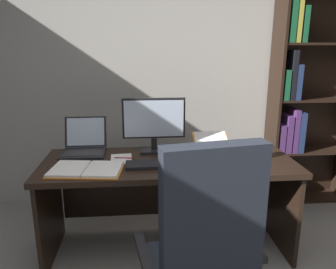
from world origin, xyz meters
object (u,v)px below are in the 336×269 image
Objects in this scene: desk at (168,181)px; coffee_mug at (266,151)px; pen at (124,158)px; open_binder at (86,169)px; bookshelf at (303,102)px; monitor at (154,125)px; reading_stand_with_book at (211,141)px; laptop at (84,146)px; keyboard at (156,165)px; notepad at (121,159)px; office_chair at (203,263)px; computer_mouse at (200,162)px.

coffee_mug reaches higher than desk.
open_binder is at bearing -139.61° from pen.
bookshelf is 1.57m from monitor.
desk is 0.44m from monitor.
reading_stand_with_book is 0.44m from coffee_mug.
laptop reaches higher than keyboard.
bookshelf is 1.88m from notepad.
office_chair reaches higher than reading_stand_with_book.
desk is 0.35m from computer_mouse.
desk is at bearing 137.46° from computer_mouse.
reading_stand_with_book is at bearing 31.65° from open_binder.
desk is at bearing 63.24° from keyboard.
reading_stand_with_book is (0.46, 0.05, -0.16)m from monitor.
bookshelf reaches higher than notepad.
open_binder is at bearing 125.00° from office_chair.
open_binder is (-0.56, -0.24, 0.21)m from desk.
computer_mouse is (-1.16, -0.89, -0.25)m from bookshelf.
desk is 4.31× the size of keyboard.
computer_mouse is 0.21× the size of open_binder.
reading_stand_with_book is (0.46, 0.38, 0.04)m from keyboard.
open_binder reaches higher than notepad.
laptop is 0.90m from computer_mouse.
keyboard is 0.30m from computer_mouse.
laptop is at bearing -177.73° from reading_stand_with_book.
computer_mouse is 0.74× the size of pen.
open_binder is at bearing -141.09° from monitor.
office_chair is 2.27× the size of open_binder.
open_binder is at bearing -176.26° from computer_mouse.
keyboard is at bearing -148.78° from bookshelf.
reading_stand_with_book reaches higher than pen.
keyboard is at bearing -90.00° from monitor.
desk is at bearing -152.95° from bookshelf.
bookshelf reaches higher than computer_mouse.
coffee_mug is (0.82, -0.20, -0.16)m from monitor.
open_binder reaches higher than pen.
reading_stand_with_book is at bearing 66.83° from office_chair.
office_chair is at bearing -64.41° from pen.
office_chair is at bearing -98.47° from computer_mouse.
keyboard reaches higher than desk.
notepad is at bearing -162.48° from reading_stand_with_book.
office_chair is 10.91× the size of computer_mouse.
open_binder is (0.07, -0.39, -0.04)m from laptop.
bookshelf is 1.86m from pen.
pen is at bearing 146.03° from keyboard.
pen is (0.24, 0.20, 0.00)m from open_binder.
computer_mouse is at bearing 10.69° from open_binder.
desk is at bearing -55.35° from monitor.
office_chair is at bearing -63.35° from notepad.
notepad is (-0.55, 0.15, -0.02)m from computer_mouse.
desk is 0.39m from pen.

